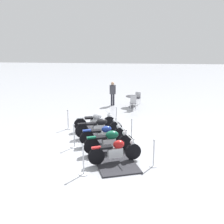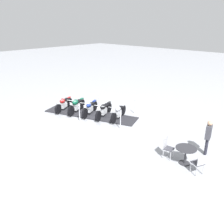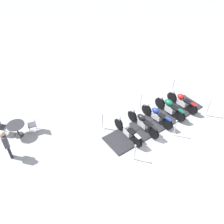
{
  "view_description": "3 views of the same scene",
  "coord_description": "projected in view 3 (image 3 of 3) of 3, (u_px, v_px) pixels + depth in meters",
  "views": [
    {
      "loc": [
        11.91,
        1.5,
        4.65
      ],
      "look_at": [
        -1.73,
        0.21,
        1.05
      ],
      "focal_mm": 46.01,
      "sensor_mm": 36.0,
      "label": 1
    },
    {
      "loc": [
        -10.87,
        9.57,
        5.67
      ],
      "look_at": [
        -2.26,
        0.32,
        0.87
      ],
      "focal_mm": 38.01,
      "sensor_mm": 36.0,
      "label": 2
    },
    {
      "loc": [
        -5.06,
        -8.6,
        9.04
      ],
      "look_at": [
        -2.26,
        0.83,
        0.57
      ],
      "focal_mm": 38.7,
      "sensor_mm": 36.0,
      "label": 3
    }
  ],
  "objects": [
    {
      "name": "cafe_chair_near_table",
      "position": [
        33.0,
        123.0,
        12.35
      ],
      "size": [
        0.44,
        0.44,
        0.96
      ],
      "rotation": [
        0.0,
        0.0,
        -3.03
      ],
      "color": "#B7B7BC",
      "rests_on": "ground_plane"
    },
    {
      "name": "motorcycle_chrome",
      "position": [
        127.0,
        130.0,
        12.03
      ],
      "size": [
        0.96,
        2.06,
        0.94
      ],
      "rotation": [
        0.0,
        0.0,
        -4.39
      ],
      "color": "black",
      "rests_on": "display_platform"
    },
    {
      "name": "display_platform",
      "position": [
        156.0,
        121.0,
        13.22
      ],
      "size": [
        6.34,
        3.44,
        0.05
      ],
      "primitive_type": "cube",
      "rotation": [
        0.0,
        0.0,
        -2.8
      ],
      "color": "#28282D",
      "rests_on": "ground_plane"
    },
    {
      "name": "stanchion_left_front",
      "position": [
        207.0,
        111.0,
        13.38
      ],
      "size": [
        0.33,
        0.33,
        1.15
      ],
      "color": "silver",
      "rests_on": "ground_plane"
    },
    {
      "name": "bystander_person",
      "position": [
        6.0,
        143.0,
        10.75
      ],
      "size": [
        0.3,
        0.44,
        1.65
      ],
      "rotation": [
        0.0,
        0.0,
        0.22
      ],
      "color": "#23232D",
      "rests_on": "ground_plane"
    },
    {
      "name": "cafe_table",
      "position": [
        16.0,
        127.0,
        12.08
      ],
      "size": [
        0.87,
        0.87,
        0.75
      ],
      "color": "#2D2D33",
      "rests_on": "ground_plane"
    },
    {
      "name": "ground_plane",
      "position": [
        156.0,
        122.0,
        13.23
      ],
      "size": [
        80.0,
        80.0,
        0.0
      ],
      "primitive_type": "plane",
      "color": "#A8AAB2"
    },
    {
      "name": "stanchion_right_mid",
      "position": [
        141.0,
        104.0,
        13.79
      ],
      "size": [
        0.32,
        0.32,
        1.12
      ],
      "color": "silver",
      "rests_on": "ground_plane"
    },
    {
      "name": "stanchion_left_mid",
      "position": [
        174.0,
        131.0,
        12.23
      ],
      "size": [
        0.36,
        0.36,
        1.06
      ],
      "color": "silver",
      "rests_on": "ground_plane"
    },
    {
      "name": "stanchion_left_rear",
      "position": [
        135.0,
        155.0,
        11.04
      ],
      "size": [
        0.32,
        0.32,
        1.04
      ],
      "color": "silver",
      "rests_on": "ground_plane"
    },
    {
      "name": "motorcycle_navy",
      "position": [
        156.0,
        115.0,
        12.94
      ],
      "size": [
        1.08,
        2.02,
        0.94
      ],
      "rotation": [
        0.0,
        0.0,
        -4.31
      ],
      "color": "black",
      "rests_on": "display_platform"
    },
    {
      "name": "cafe_chair_across_table",
      "position": [
        1.0,
        126.0,
        12.21
      ],
      "size": [
        0.53,
        0.53,
        0.88
      ],
      "rotation": [
        0.0,
        0.0,
        -0.43
      ],
      "color": "#B7B7BC",
      "rests_on": "ground_plane"
    },
    {
      "name": "stanchion_right_rear",
      "position": [
        103.0,
        124.0,
        12.64
      ],
      "size": [
        0.34,
        0.34,
        1.02
      ],
      "color": "silver",
      "rests_on": "ground_plane"
    },
    {
      "name": "stanchion_right_front",
      "position": [
        173.0,
        88.0,
        14.96
      ],
      "size": [
        0.28,
        0.28,
        1.07
      ],
      "color": "silver",
      "rests_on": "ground_plane"
    },
    {
      "name": "motorcycle_maroon",
      "position": [
        182.0,
        101.0,
        13.82
      ],
      "size": [
        1.05,
        1.97,
        0.93
      ],
      "rotation": [
        0.0,
        0.0,
        -4.31
      ],
      "color": "black",
      "rests_on": "display_platform"
    },
    {
      "name": "motorcycle_black",
      "position": [
        142.0,
        122.0,
        12.48
      ],
      "size": [
        1.02,
        2.17,
        0.94
      ],
      "rotation": [
        0.0,
        0.0,
        -4.36
      ],
      "color": "black",
      "rests_on": "display_platform"
    },
    {
      "name": "motorcycle_forest",
      "position": [
        170.0,
        107.0,
        13.36
      ],
      "size": [
        0.99,
        2.02,
        0.97
      ],
      "rotation": [
        0.0,
        0.0,
        -4.33
      ],
      "color": "black",
      "rests_on": "display_platform"
    }
  ]
}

